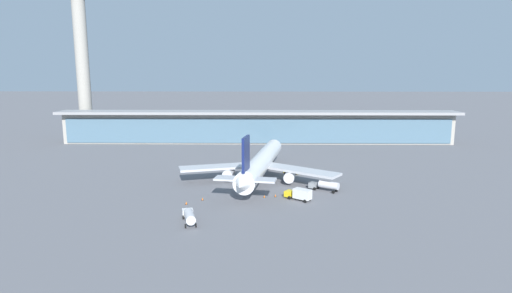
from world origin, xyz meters
name	(u,v)px	position (x,y,z in m)	size (l,w,h in m)	color
ground_plane	(255,178)	(0.00, 0.00, 0.00)	(1200.00, 1200.00, 0.00)	slate
airliner_on_stand	(261,163)	(1.77, -1.66, 5.34)	(48.27, 63.44, 16.95)	white
service_truck_near_nose_grey	(325,185)	(19.80, -13.89, 1.71)	(8.41, 6.63, 2.95)	gray
service_truck_under_wing_yellow	(290,171)	(11.38, 5.92, 0.81)	(6.74, 4.08, 2.70)	yellow
service_truck_mid_apron_yellow	(300,194)	(11.86, -22.53, 1.69)	(7.20, 6.26, 3.10)	yellow
service_truck_by_tail_white	(189,216)	(-13.97, -39.51, 1.71)	(4.53, 8.89, 2.95)	silver
terminal_building	(258,127)	(0.00, 65.80, 7.87)	(183.60, 12.80, 15.20)	#9E998E
control_tower	(81,48)	(-87.24, 82.19, 44.42)	(12.00, 12.00, 81.83)	#9E998E
safety_cone_alpha	(186,203)	(-17.01, -26.34, 0.32)	(0.62, 0.62, 0.70)	orange
safety_cone_bravo	(264,196)	(2.70, -20.34, 0.32)	(0.62, 0.62, 0.70)	orange
safety_cone_charlie	(275,196)	(5.66, -19.56, 0.32)	(0.62, 0.62, 0.70)	orange
safety_cone_delta	(202,199)	(-13.42, -22.87, 0.32)	(0.62, 0.62, 0.70)	orange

